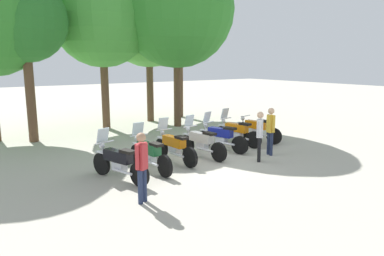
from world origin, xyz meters
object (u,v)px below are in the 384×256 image
tree_2 (102,18)px  motorcycle_6 (257,129)px  motorcycle_5 (237,132)px  person_0 (142,163)px  motorcycle_4 (221,136)px  person_1 (260,133)px  motorcycle_3 (201,142)px  tree_1 (24,21)px  tree_4 (177,10)px  motorcycle_2 (174,146)px  motorcycle_1 (149,153)px  person_2 (271,128)px  tree_5 (180,31)px  tree_3 (149,21)px  motorcycle_0 (118,162)px

tree_2 → motorcycle_6: bearing=-56.8°
motorcycle_5 → person_0: 6.40m
motorcycle_4 → person_1: (0.15, -1.79, 0.42)m
motorcycle_4 → person_0: 5.29m
person_0 → motorcycle_3: bearing=96.3°
tree_1 → tree_4: (6.62, -0.29, 0.88)m
person_1 → tree_4: size_ratio=0.20×
motorcycle_5 → tree_4: size_ratio=0.26×
person_1 → tree_4: bearing=125.7°
motorcycle_2 → tree_2: size_ratio=0.30×
motorcycle_1 → motorcycle_6: motorcycle_1 is taller
tree_2 → motorcycle_4: bearing=-74.3°
person_0 → tree_1: size_ratio=0.26×
motorcycle_5 → person_2: person_2 is taller
person_1 → tree_5: (2.91, 9.38, 3.90)m
motorcycle_3 → person_1: 1.97m
motorcycle_5 → tree_5: 8.65m
tree_3 → motorcycle_0: bearing=-122.6°
tree_1 → tree_4: size_ratio=0.76×
motorcycle_6 → tree_1: bearing=44.4°
motorcycle_2 → tree_4: bearing=-37.0°
tree_3 → motorcycle_5: bearing=-88.7°
motorcycle_2 → motorcycle_5: (3.23, 0.69, 0.00)m
motorcycle_4 → motorcycle_5: (1.08, 0.36, 0.00)m
motorcycle_4 → tree_2: (-1.82, 6.48, 4.61)m
motorcycle_1 → person_1: (3.38, -1.10, 0.42)m
person_0 → tree_2: 10.50m
tree_1 → motorcycle_6: bearing=-33.7°
motorcycle_4 → motorcycle_5: 1.14m
tree_3 → tree_4: size_ratio=0.92×
motorcycle_1 → person_2: (4.25, -0.74, 0.43)m
motorcycle_2 → motorcycle_6: size_ratio=1.01×
motorcycle_6 → tree_4: (-0.83, 4.68, 5.05)m
motorcycle_6 → tree_3: tree_3 is taller
motorcycle_2 → person_2: 3.38m
motorcycle_2 → tree_5: size_ratio=0.33×
tree_3 → tree_5: size_ratio=1.15×
motorcycle_5 → tree_3: 8.29m
tree_5 → tree_2: bearing=-167.2°
motorcycle_1 → motorcycle_6: 5.50m
motorcycle_3 → tree_5: tree_5 is taller
motorcycle_2 → tree_3: tree_3 is taller
motorcycle_4 → person_2: bearing=-160.8°
motorcycle_4 → person_2: person_2 is taller
person_2 → tree_5: tree_5 is taller
tree_2 → tree_5: bearing=12.8°
motorcycle_6 → person_2: (-1.14, -1.82, 0.44)m
motorcycle_1 → tree_5: 11.26m
motorcycle_1 → person_2: 4.33m
motorcycle_0 → motorcycle_2: (2.17, 0.68, 0.00)m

